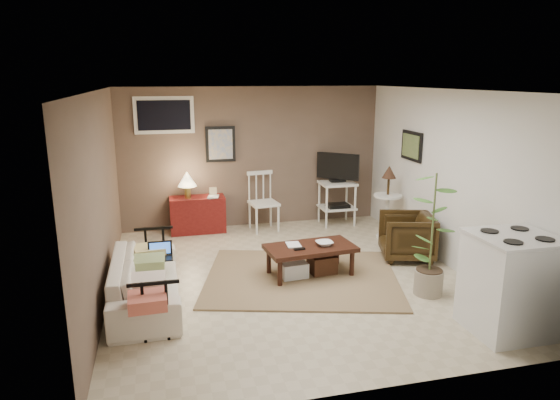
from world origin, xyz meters
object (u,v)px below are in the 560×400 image
object	(u,v)px
coffee_table	(310,258)
spindle_chair	(263,203)
red_console	(197,211)
side_table	(388,194)
stove	(511,284)
armchair	(407,234)
tv_stand	(337,187)
potted_plant	(432,230)
sofa	(145,273)

from	to	relation	value
coffee_table	spindle_chair	size ratio (longest dim) A/B	1.21
red_console	spindle_chair	size ratio (longest dim) A/B	1.06
coffee_table	side_table	world-z (taller)	side_table
spindle_chair	stove	distance (m)	4.37
armchair	side_table	bearing A→B (deg)	-172.17
tv_stand	side_table	bearing A→B (deg)	-60.59
coffee_table	red_console	xyz separation A→B (m)	(-1.28, 2.28, 0.12)
red_console	tv_stand	distance (m)	2.47
side_table	potted_plant	size ratio (longest dim) A/B	0.79
coffee_table	potted_plant	xyz separation A→B (m)	(1.23, -0.89, 0.56)
sofa	spindle_chair	bearing A→B (deg)	-37.80
side_table	stove	bearing A→B (deg)	-92.40
coffee_table	tv_stand	bearing A→B (deg)	61.65
spindle_chair	potted_plant	world-z (taller)	potted_plant
spindle_chair	armchair	distance (m)	2.52
spindle_chair	red_console	bearing A→B (deg)	172.75
coffee_table	side_table	xyz separation A→B (m)	(1.68, 1.24, 0.49)
coffee_table	armchair	size ratio (longest dim) A/B	1.66
potted_plant	sofa	bearing A→B (deg)	170.32
stove	side_table	bearing A→B (deg)	87.60
tv_stand	coffee_table	bearing A→B (deg)	-118.35
sofa	stove	size ratio (longest dim) A/B	1.81
armchair	spindle_chair	bearing A→B (deg)	-120.81
red_console	potted_plant	world-z (taller)	potted_plant
potted_plant	stove	xyz separation A→B (m)	(0.33, -0.99, -0.29)
spindle_chair	armchair	world-z (taller)	spindle_chair
side_table	potted_plant	bearing A→B (deg)	-102.15
coffee_table	tv_stand	xyz separation A→B (m)	(1.17, 2.16, 0.43)
coffee_table	red_console	bearing A→B (deg)	119.41
potted_plant	red_console	bearing A→B (deg)	128.42
tv_stand	stove	world-z (taller)	tv_stand
spindle_chair	tv_stand	xyz separation A→B (m)	(1.33, 0.02, 0.21)
potted_plant	tv_stand	bearing A→B (deg)	91.13
red_console	stove	size ratio (longest dim) A/B	1.01
spindle_chair	tv_stand	bearing A→B (deg)	1.04
spindle_chair	tv_stand	distance (m)	1.35
coffee_table	spindle_chair	xyz separation A→B (m)	(-0.17, 2.14, 0.22)
coffee_table	stove	size ratio (longest dim) A/B	1.16
sofa	side_table	xyz separation A→B (m)	(3.76, 1.56, 0.37)
red_console	potted_plant	distance (m)	4.06
spindle_chair	potted_plant	distance (m)	3.35
sofa	coffee_table	bearing A→B (deg)	-81.15
side_table	red_console	bearing A→B (deg)	160.74
armchair	potted_plant	bearing A→B (deg)	1.33
red_console	tv_stand	size ratio (longest dim) A/B	0.83
red_console	tv_stand	bearing A→B (deg)	-2.75
armchair	potted_plant	size ratio (longest dim) A/B	0.48
sofa	spindle_chair	world-z (taller)	spindle_chair
tv_stand	potted_plant	distance (m)	3.05
stove	coffee_table	bearing A→B (deg)	129.55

